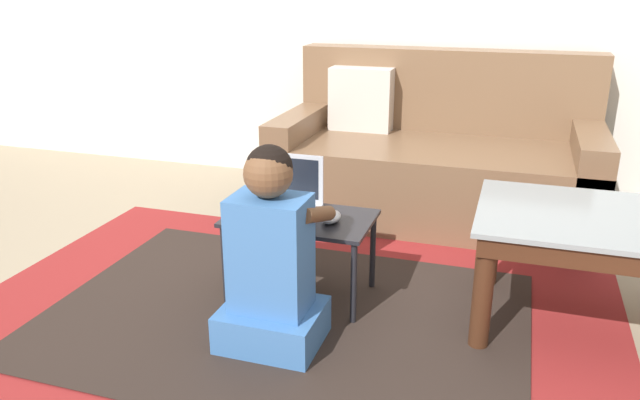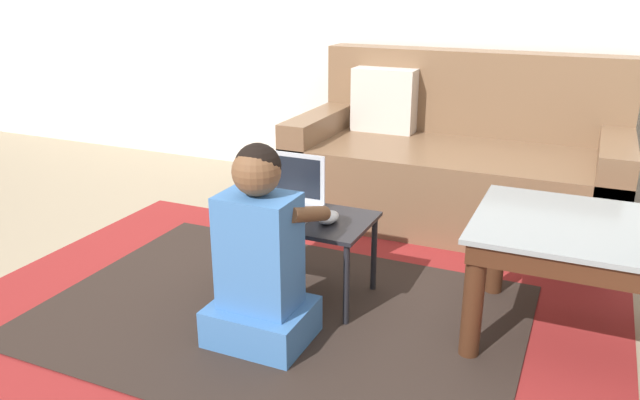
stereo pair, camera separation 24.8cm
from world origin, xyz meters
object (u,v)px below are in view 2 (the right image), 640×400
laptop (286,202)px  computer_mouse (329,217)px  laptop_desk (300,225)px  person_seated (260,260)px  couch (455,164)px

laptop → computer_mouse: bearing=-13.4°
laptop_desk → computer_mouse: bearing=-8.2°
laptop_desk → computer_mouse: size_ratio=5.08×
laptop_desk → person_seated: 0.37m
computer_mouse → couch: bearing=79.2°
person_seated → laptop: bearing=104.4°
laptop_desk → computer_mouse: (0.14, -0.02, 0.06)m
laptop → computer_mouse: 0.22m
laptop → person_seated: bearing=-75.6°
couch → laptop_desk: couch is taller
couch → laptop: 1.24m
computer_mouse → laptop_desk: bearing=171.8°
person_seated → computer_mouse: bearing=72.2°
laptop → laptop_desk: bearing=-22.3°
couch → laptop: couch is taller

